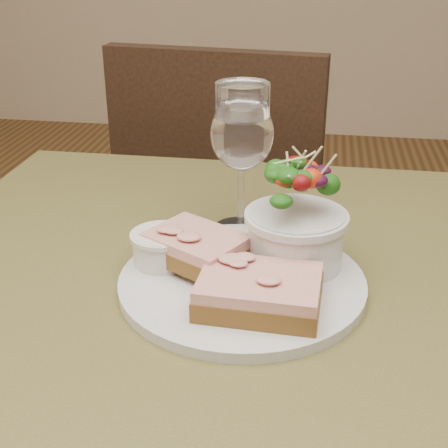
% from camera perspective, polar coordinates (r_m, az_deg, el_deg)
% --- Properties ---
extents(cafe_table, '(0.80, 0.80, 0.75)m').
position_cam_1_polar(cafe_table, '(0.73, 0.85, -12.79)').
color(cafe_table, '#48451E').
rests_on(cafe_table, ground).
extents(chair_far, '(0.47, 0.47, 0.90)m').
position_cam_1_polar(chair_far, '(1.54, 0.99, -5.96)').
color(chair_far, black).
rests_on(chair_far, ground).
extents(dinner_plate, '(0.26, 0.26, 0.01)m').
position_cam_1_polar(dinner_plate, '(0.67, 1.65, -5.34)').
color(dinner_plate, silver).
rests_on(dinner_plate, cafe_table).
extents(sandwich_front, '(0.12, 0.09, 0.03)m').
position_cam_1_polar(sandwich_front, '(0.61, 3.25, -6.18)').
color(sandwich_front, '#4E2F14').
rests_on(sandwich_front, dinner_plate).
extents(sandwich_back, '(0.13, 0.12, 0.03)m').
position_cam_1_polar(sandwich_back, '(0.68, -2.52, -2.11)').
color(sandwich_back, '#4E2F14').
rests_on(sandwich_back, dinner_plate).
extents(ramekin, '(0.06, 0.06, 0.04)m').
position_cam_1_polar(ramekin, '(0.69, -5.71, -2.03)').
color(ramekin, silver).
rests_on(ramekin, dinner_plate).
extents(salad_bowl, '(0.10, 0.10, 0.13)m').
position_cam_1_polar(salad_bowl, '(0.67, 6.65, 0.86)').
color(salad_bowl, silver).
rests_on(salad_bowl, dinner_plate).
extents(garnish, '(0.05, 0.04, 0.02)m').
position_cam_1_polar(garnish, '(0.73, -3.08, -1.38)').
color(garnish, '#0F3309').
rests_on(garnish, dinner_plate).
extents(wine_glass, '(0.08, 0.08, 0.18)m').
position_cam_1_polar(wine_glass, '(0.75, 1.66, 7.86)').
color(wine_glass, white).
rests_on(wine_glass, cafe_table).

